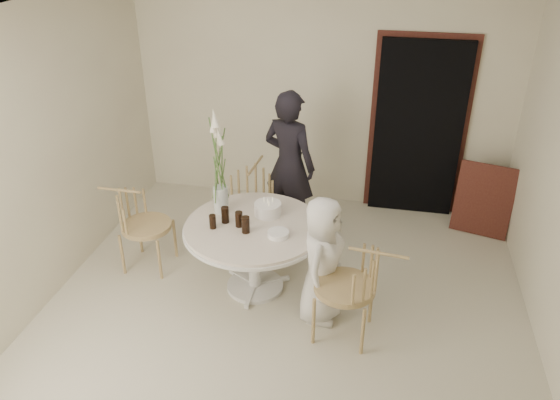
% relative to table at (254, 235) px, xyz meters
% --- Properties ---
extents(ground, '(4.50, 4.50, 0.00)m').
position_rel_table_xyz_m(ground, '(0.35, -0.25, -0.62)').
color(ground, beige).
rests_on(ground, ground).
extents(room_shell, '(4.50, 4.50, 4.50)m').
position_rel_table_xyz_m(room_shell, '(0.35, -0.25, 1.00)').
color(room_shell, white).
rests_on(room_shell, ground).
extents(doorway, '(1.00, 0.10, 2.10)m').
position_rel_table_xyz_m(doorway, '(1.50, 1.94, 0.43)').
color(doorway, black).
rests_on(doorway, ground).
extents(door_trim, '(1.12, 0.03, 2.22)m').
position_rel_table_xyz_m(door_trim, '(1.50, 1.98, 0.49)').
color(door_trim, '#582A1E').
rests_on(door_trim, ground).
extents(table, '(1.33, 1.33, 0.73)m').
position_rel_table_xyz_m(table, '(0.00, 0.00, 0.00)').
color(table, silver).
rests_on(table, ground).
extents(picture_frame, '(0.66, 0.35, 0.83)m').
position_rel_table_xyz_m(picture_frame, '(2.30, 1.55, -0.20)').
color(picture_frame, '#582A1E').
rests_on(picture_frame, ground).
extents(chair_far, '(0.54, 0.58, 0.93)m').
position_rel_table_xyz_m(chair_far, '(-0.21, 0.80, -0.02)').
color(chair_far, tan).
rests_on(chair_far, ground).
extents(chair_right, '(0.59, 0.55, 0.92)m').
position_rel_table_xyz_m(chair_right, '(1.04, -0.49, -0.02)').
color(chair_right, tan).
rests_on(chair_right, ground).
extents(chair_left, '(0.54, 0.51, 0.89)m').
position_rel_table_xyz_m(chair_left, '(-1.30, 0.16, -0.04)').
color(chair_left, tan).
rests_on(chair_left, ground).
extents(girl, '(0.72, 0.60, 1.70)m').
position_rel_table_xyz_m(girl, '(0.13, 1.12, 0.23)').
color(girl, black).
rests_on(girl, ground).
extents(boy, '(0.47, 0.65, 1.22)m').
position_rel_table_xyz_m(boy, '(0.69, -0.29, -0.00)').
color(boy, white).
rests_on(boy, ground).
extents(birthday_cake, '(0.26, 0.26, 0.17)m').
position_rel_table_xyz_m(birthday_cake, '(0.09, 0.21, 0.18)').
color(birthday_cake, white).
rests_on(birthday_cake, table).
extents(cola_tumbler_a, '(0.09, 0.09, 0.15)m').
position_rel_table_xyz_m(cola_tumbler_a, '(-0.12, -0.05, 0.19)').
color(cola_tumbler_a, black).
rests_on(cola_tumbler_a, table).
extents(cola_tumbler_b, '(0.09, 0.09, 0.16)m').
position_rel_table_xyz_m(cola_tumbler_b, '(-0.04, -0.14, 0.19)').
color(cola_tumbler_b, black).
rests_on(cola_tumbler_b, table).
extents(cola_tumbler_c, '(0.08, 0.08, 0.14)m').
position_rel_table_xyz_m(cola_tumbler_c, '(-0.35, -0.13, 0.18)').
color(cola_tumbler_c, black).
rests_on(cola_tumbler_c, table).
extents(cola_tumbler_d, '(0.08, 0.08, 0.16)m').
position_rel_table_xyz_m(cola_tumbler_d, '(-0.27, -0.01, 0.19)').
color(cola_tumbler_d, black).
rests_on(cola_tumbler_d, table).
extents(plate_stack, '(0.25, 0.25, 0.05)m').
position_rel_table_xyz_m(plate_stack, '(0.27, -0.15, 0.14)').
color(plate_stack, white).
rests_on(plate_stack, table).
extents(flower_vase, '(0.14, 0.14, 1.06)m').
position_rel_table_xyz_m(flower_vase, '(-0.37, 0.18, 0.55)').
color(flower_vase, '#B9C3BF').
rests_on(flower_vase, table).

